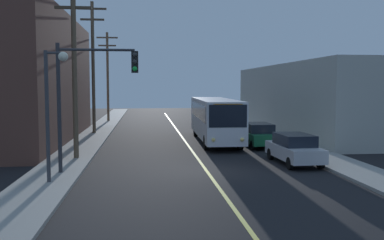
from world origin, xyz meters
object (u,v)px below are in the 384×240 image
object	(u,v)px
parked_car_green	(259,135)
street_lamp_left	(52,97)
parked_car_black	(236,124)
utility_pole_near	(74,61)
utility_pole_mid	(93,62)
utility_pole_far	(108,73)
traffic_signal_left_corner	(92,83)
city_bus	(215,118)
parked_car_silver	(294,148)

from	to	relation	value
parked_car_green	street_lamp_left	distance (m)	15.77
parked_car_black	utility_pole_near	size ratio (longest dim) A/B	0.45
parked_car_green	utility_pole_mid	world-z (taller)	utility_pole_mid
utility_pole_far	traffic_signal_left_corner	xyz separation A→B (m)	(1.83, -29.88, -1.42)
utility_pole_mid	city_bus	bearing A→B (deg)	-31.14
traffic_signal_left_corner	parked_car_silver	bearing A→B (deg)	9.46
parked_car_silver	parked_car_black	bearing A→B (deg)	90.12
parked_car_black	traffic_signal_left_corner	xyz separation A→B (m)	(-10.33, -16.57, 3.46)
parked_car_green	street_lamp_left	bearing A→B (deg)	-138.43
city_bus	parked_car_green	world-z (taller)	city_bus
parked_car_green	utility_pole_near	world-z (taller)	utility_pole_near
utility_pole_mid	street_lamp_left	xyz separation A→B (m)	(0.54, -19.08, -2.49)
city_bus	street_lamp_left	xyz separation A→B (m)	(-9.03, -13.30, 1.92)
street_lamp_left	utility_pole_mid	bearing A→B (deg)	91.63
utility_pole_near	traffic_signal_left_corner	distance (m)	4.54
city_bus	utility_pole_far	world-z (taller)	utility_pole_far
parked_car_green	parked_car_black	distance (m)	8.25
parked_car_black	city_bus	bearing A→B (deg)	-117.42
utility_pole_near	utility_pole_far	size ratio (longest dim) A/B	0.97
parked_car_silver	parked_car_black	distance (m)	14.84
traffic_signal_left_corner	parked_car_black	bearing A→B (deg)	58.07
parked_car_black	utility_pole_mid	size ratio (longest dim) A/B	0.40
parked_car_green	utility_pole_mid	size ratio (longest dim) A/B	0.40
city_bus	street_lamp_left	distance (m)	16.19
city_bus	traffic_signal_left_corner	world-z (taller)	traffic_signal_left_corner
city_bus	utility_pole_near	bearing A→B (deg)	-141.46
street_lamp_left	parked_car_black	bearing A→B (deg)	57.64
street_lamp_left	utility_pole_far	bearing A→B (deg)	90.74
parked_car_black	utility_pole_far	size ratio (longest dim) A/B	0.44
parked_car_black	traffic_signal_left_corner	world-z (taller)	traffic_signal_left_corner
utility_pole_near	utility_pole_mid	distance (m)	13.03
parked_car_green	utility_pole_near	xyz separation A→B (m)	(-11.64, -4.21, 4.71)
utility_pole_far	utility_pole_mid	bearing A→B (deg)	-90.59
parked_car_silver	utility_pole_near	xyz separation A→B (m)	(-11.81, 2.39, 4.71)
utility_pole_far	street_lamp_left	xyz separation A→B (m)	(0.41, -31.85, -1.98)
utility_pole_near	utility_pole_far	distance (m)	25.77
parked_car_green	utility_pole_mid	distance (m)	15.93
parked_car_green	utility_pole_far	bearing A→B (deg)	119.12
street_lamp_left	traffic_signal_left_corner	bearing A→B (deg)	54.22
utility_pole_mid	parked_car_green	bearing A→B (deg)	-35.90
parked_car_silver	street_lamp_left	bearing A→B (deg)	-162.59
utility_pole_mid	traffic_signal_left_corner	distance (m)	17.33
parked_car_silver	traffic_signal_left_corner	size ratio (longest dim) A/B	0.74
city_bus	street_lamp_left	bearing A→B (deg)	-124.17
parked_car_green	utility_pole_mid	bearing A→B (deg)	144.10
parked_car_silver	street_lamp_left	size ratio (longest dim) A/B	0.81
parked_car_green	utility_pole_near	distance (m)	13.24
traffic_signal_left_corner	utility_pole_near	bearing A→B (deg)	109.45
street_lamp_left	parked_car_silver	bearing A→B (deg)	17.41
utility_pole_near	traffic_signal_left_corner	xyz separation A→B (m)	(1.45, -4.11, -1.25)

